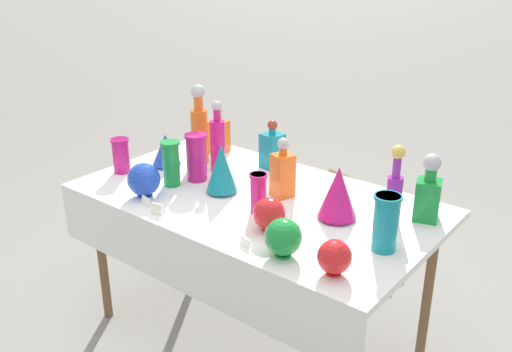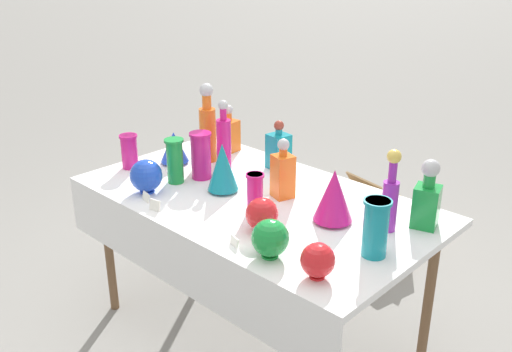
{
  "view_description": "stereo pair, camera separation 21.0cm",
  "coord_description": "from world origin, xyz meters",
  "px_view_note": "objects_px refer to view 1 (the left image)",
  "views": [
    {
      "loc": [
        1.45,
        -1.82,
        1.82
      ],
      "look_at": [
        0.0,
        0.0,
        0.86
      ],
      "focal_mm": 40.0,
      "sensor_mm": 36.0,
      "label": 1
    },
    {
      "loc": [
        1.6,
        -1.69,
        1.82
      ],
      "look_at": [
        0.0,
        0.0,
        0.86
      ],
      "focal_mm": 40.0,
      "sensor_mm": 36.0,
      "label": 2
    }
  ],
  "objects_px": {
    "tall_bottle_1": "(394,191)",
    "round_bowl_3": "(144,180)",
    "square_decanter_2": "(272,149)",
    "slender_vase_4": "(196,156)",
    "round_bowl_2": "(269,214)",
    "slender_vase_3": "(121,154)",
    "fluted_vase_0": "(221,168)",
    "square_decanter_1": "(218,134)",
    "slender_vase_1": "(386,221)",
    "cardboard_box_behind_left": "(350,216)",
    "round_bowl_0": "(334,257)",
    "round_bowl_1": "(283,237)",
    "square_decanter_3": "(283,172)",
    "slender_vase_0": "(258,192)",
    "slender_vase_2": "(171,162)",
    "square_decanter_0": "(428,192)",
    "tall_bottle_0": "(199,129)",
    "fluted_vase_2": "(166,150)",
    "tall_bottle_2": "(218,142)",
    "fluted_vase_1": "(338,192)"
  },
  "relations": [
    {
      "from": "square_decanter_1",
      "to": "slender_vase_0",
      "type": "relative_size",
      "value": 1.49
    },
    {
      "from": "slender_vase_2",
      "to": "round_bowl_3",
      "type": "bearing_deg",
      "value": -91.22
    },
    {
      "from": "fluted_vase_1",
      "to": "tall_bottle_0",
      "type": "bearing_deg",
      "value": 172.09
    },
    {
      "from": "tall_bottle_2",
      "to": "slender_vase_1",
      "type": "distance_m",
      "value": 1.04
    },
    {
      "from": "fluted_vase_0",
      "to": "round_bowl_1",
      "type": "distance_m",
      "value": 0.62
    },
    {
      "from": "square_decanter_1",
      "to": "square_decanter_2",
      "type": "height_order",
      "value": "square_decanter_1"
    },
    {
      "from": "round_bowl_0",
      "to": "slender_vase_2",
      "type": "bearing_deg",
      "value": 168.95
    },
    {
      "from": "tall_bottle_1",
      "to": "slender_vase_1",
      "type": "bearing_deg",
      "value": -71.43
    },
    {
      "from": "tall_bottle_1",
      "to": "square_decanter_0",
      "type": "xyz_separation_m",
      "value": [
        0.09,
        0.13,
        -0.03
      ]
    },
    {
      "from": "slender_vase_2",
      "to": "cardboard_box_behind_left",
      "type": "distance_m",
      "value": 1.51
    },
    {
      "from": "square_decanter_2",
      "to": "fluted_vase_0",
      "type": "height_order",
      "value": "square_decanter_2"
    },
    {
      "from": "tall_bottle_0",
      "to": "slender_vase_2",
      "type": "height_order",
      "value": "tall_bottle_0"
    },
    {
      "from": "square_decanter_3",
      "to": "fluted_vase_1",
      "type": "xyz_separation_m",
      "value": [
        0.31,
        -0.05,
        0.0
      ]
    },
    {
      "from": "tall_bottle_2",
      "to": "slender_vase_2",
      "type": "xyz_separation_m",
      "value": [
        -0.04,
        -0.28,
        -0.03
      ]
    },
    {
      "from": "fluted_vase_2",
      "to": "round_bowl_3",
      "type": "relative_size",
      "value": 1.07
    },
    {
      "from": "slender_vase_0",
      "to": "square_decanter_1",
      "type": "bearing_deg",
      "value": 144.31
    },
    {
      "from": "round_bowl_0",
      "to": "round_bowl_1",
      "type": "bearing_deg",
      "value": -177.61
    },
    {
      "from": "slender_vase_1",
      "to": "fluted_vase_2",
      "type": "bearing_deg",
      "value": 175.86
    },
    {
      "from": "slender_vase_3",
      "to": "round_bowl_1",
      "type": "relative_size",
      "value": 1.19
    },
    {
      "from": "tall_bottle_1",
      "to": "slender_vase_3",
      "type": "height_order",
      "value": "tall_bottle_1"
    },
    {
      "from": "square_decanter_1",
      "to": "slender_vase_1",
      "type": "height_order",
      "value": "square_decanter_1"
    },
    {
      "from": "tall_bottle_1",
      "to": "slender_vase_2",
      "type": "height_order",
      "value": "tall_bottle_1"
    },
    {
      "from": "round_bowl_2",
      "to": "slender_vase_3",
      "type": "bearing_deg",
      "value": 177.74
    },
    {
      "from": "square_decanter_2",
      "to": "slender_vase_4",
      "type": "distance_m",
      "value": 0.4
    },
    {
      "from": "slender_vase_3",
      "to": "fluted_vase_1",
      "type": "distance_m",
      "value": 1.12
    },
    {
      "from": "tall_bottle_1",
      "to": "tall_bottle_2",
      "type": "xyz_separation_m",
      "value": [
        -0.94,
        0.0,
        0.0
      ]
    },
    {
      "from": "tall_bottle_1",
      "to": "square_decanter_3",
      "type": "bearing_deg",
      "value": -174.4
    },
    {
      "from": "square_decanter_2",
      "to": "fluted_vase_2",
      "type": "distance_m",
      "value": 0.54
    },
    {
      "from": "square_decanter_1",
      "to": "square_decanter_3",
      "type": "height_order",
      "value": "square_decanter_3"
    },
    {
      "from": "square_decanter_3",
      "to": "fluted_vase_1",
      "type": "bearing_deg",
      "value": -8.4
    },
    {
      "from": "cardboard_box_behind_left",
      "to": "tall_bottle_1",
      "type": "bearing_deg",
      "value": -54.63
    },
    {
      "from": "slender_vase_4",
      "to": "round_bowl_2",
      "type": "height_order",
      "value": "slender_vase_4"
    },
    {
      "from": "tall_bottle_0",
      "to": "tall_bottle_2",
      "type": "bearing_deg",
      "value": -9.21
    },
    {
      "from": "round_bowl_0",
      "to": "round_bowl_2",
      "type": "xyz_separation_m",
      "value": [
        -0.37,
        0.12,
        0.01
      ]
    },
    {
      "from": "tall_bottle_2",
      "to": "slender_vase_0",
      "type": "height_order",
      "value": "tall_bottle_2"
    },
    {
      "from": "square_decanter_1",
      "to": "slender_vase_4",
      "type": "distance_m",
      "value": 0.4
    },
    {
      "from": "tall_bottle_2",
      "to": "round_bowl_2",
      "type": "xyz_separation_m",
      "value": [
        0.59,
        -0.35,
        -0.08
      ]
    },
    {
      "from": "tall_bottle_0",
      "to": "tall_bottle_1",
      "type": "distance_m",
      "value": 1.09
    },
    {
      "from": "slender_vase_0",
      "to": "fluted_vase_0",
      "type": "distance_m",
      "value": 0.26
    },
    {
      "from": "fluted_vase_0",
      "to": "tall_bottle_1",
      "type": "bearing_deg",
      "value": 14.42
    },
    {
      "from": "tall_bottle_1",
      "to": "slender_vase_0",
      "type": "distance_m",
      "value": 0.55
    },
    {
      "from": "tall_bottle_0",
      "to": "fluted_vase_0",
      "type": "xyz_separation_m",
      "value": [
        0.34,
        -0.22,
        -0.06
      ]
    },
    {
      "from": "square_decanter_0",
      "to": "cardboard_box_behind_left",
      "type": "relative_size",
      "value": 0.49
    },
    {
      "from": "tall_bottle_1",
      "to": "round_bowl_3",
      "type": "bearing_deg",
      "value": -156.15
    },
    {
      "from": "slender_vase_2",
      "to": "round_bowl_1",
      "type": "relative_size",
      "value": 1.47
    },
    {
      "from": "tall_bottle_0",
      "to": "round_bowl_1",
      "type": "distance_m",
      "value": 1.03
    },
    {
      "from": "tall_bottle_1",
      "to": "slender_vase_1",
      "type": "relative_size",
      "value": 1.53
    },
    {
      "from": "square_decanter_3",
      "to": "cardboard_box_behind_left",
      "type": "relative_size",
      "value": 0.47
    },
    {
      "from": "square_decanter_2",
      "to": "slender_vase_4",
      "type": "xyz_separation_m",
      "value": [
        -0.18,
        -0.35,
        0.02
      ]
    },
    {
      "from": "slender_vase_3",
      "to": "cardboard_box_behind_left",
      "type": "xyz_separation_m",
      "value": [
        0.56,
        1.35,
        -0.69
      ]
    }
  ]
}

